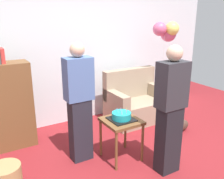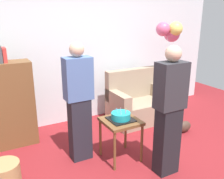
% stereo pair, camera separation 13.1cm
% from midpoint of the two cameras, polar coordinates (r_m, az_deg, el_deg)
% --- Properties ---
extents(ground_plane, '(8.00, 8.00, 0.00)m').
position_cam_midpoint_polar(ground_plane, '(3.38, 6.05, -18.46)').
color(ground_plane, maroon).
extents(wall_back, '(6.00, 0.10, 2.70)m').
position_cam_midpoint_polar(wall_back, '(4.59, -9.00, 9.25)').
color(wall_back, silver).
rests_on(wall_back, ground_plane).
extents(couch, '(1.10, 0.70, 0.96)m').
position_cam_midpoint_polar(couch, '(4.72, 4.61, -3.06)').
color(couch, gray).
rests_on(couch, ground_plane).
extents(bookshelf, '(0.80, 0.36, 1.57)m').
position_cam_midpoint_polar(bookshelf, '(3.98, -24.70, -3.21)').
color(bookshelf, brown).
rests_on(bookshelf, ground_plane).
extents(side_table, '(0.48, 0.48, 0.59)m').
position_cam_midpoint_polar(side_table, '(3.40, 1.06, -8.37)').
color(side_table, brown).
rests_on(side_table, ground_plane).
extents(birthday_cake, '(0.32, 0.32, 0.17)m').
position_cam_midpoint_polar(birthday_cake, '(3.35, 1.07, -6.22)').
color(birthday_cake, black).
rests_on(birthday_cake, side_table).
extents(person_blowing_candles, '(0.36, 0.22, 1.63)m').
position_cam_midpoint_polar(person_blowing_candles, '(3.31, -8.69, -3.07)').
color(person_blowing_candles, '#23232D').
rests_on(person_blowing_candles, ground_plane).
extents(person_holding_cake, '(0.36, 0.22, 1.63)m').
position_cam_midpoint_polar(person_holding_cake, '(3.08, 12.12, -4.83)').
color(person_holding_cake, black).
rests_on(person_holding_cake, ground_plane).
extents(wicker_basket, '(0.36, 0.36, 0.30)m').
position_cam_midpoint_polar(wicker_basket, '(3.29, -24.40, -18.05)').
color(wicker_basket, '#A88451').
rests_on(wicker_basket, ground_plane).
extents(handbag, '(0.28, 0.14, 0.20)m').
position_cam_midpoint_polar(handbag, '(4.49, 15.01, -8.03)').
color(handbag, '#473328').
rests_on(handbag, ground_plane).
extents(balloon_bunch, '(0.50, 0.37, 1.83)m').
position_cam_midpoint_polar(balloon_bunch, '(4.75, 11.80, 13.06)').
color(balloon_bunch, silver).
rests_on(balloon_bunch, ground_plane).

